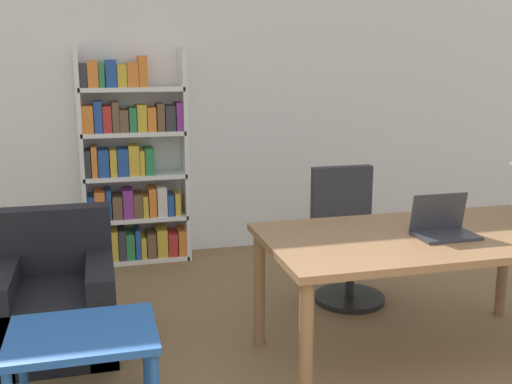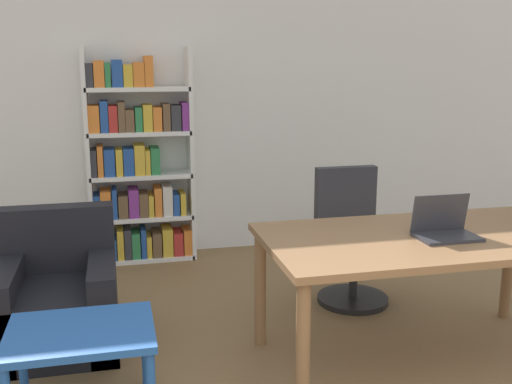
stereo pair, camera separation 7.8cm
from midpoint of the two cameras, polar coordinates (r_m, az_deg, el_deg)
wall_back at (r=5.41m, az=-4.51°, el=8.51°), size 8.00×0.06×2.70m
desk at (r=3.51m, az=15.22°, el=-5.17°), size 1.83×0.96×0.76m
laptop at (r=3.46m, az=16.77°, el=-3.20°), size 0.33×0.22×0.23m
office_chair at (r=4.40m, az=8.17°, el=-4.75°), size 0.51×0.51×0.96m
side_table_blue at (r=3.00m, az=-16.89°, el=-13.76°), size 0.68×0.53×0.49m
armchair at (r=3.90m, az=-19.15°, el=-10.04°), size 0.71×0.76×0.81m
bookshelf at (r=5.20m, az=-12.21°, el=2.26°), size 0.89×0.28×1.83m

